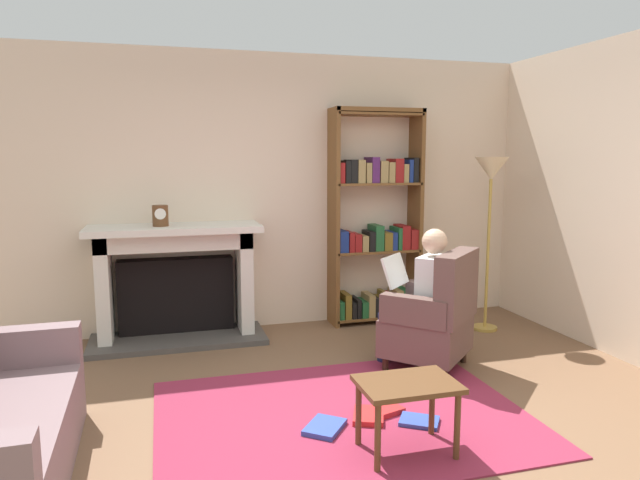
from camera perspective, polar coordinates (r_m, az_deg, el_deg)
The scene contains 12 objects.
ground at distance 3.70m, azimuth 3.76°, elevation -19.07°, with size 14.00×14.00×0.00m, color brown.
back_wall at distance 5.76m, azimuth -4.62°, elevation 4.77°, with size 5.60×0.10×2.70m, color beige.
side_wall_right at distance 5.76m, azimuth 25.15°, elevation 4.01°, with size 0.10×5.20×2.70m, color beige.
area_rug at distance 3.95m, azimuth 2.24°, elevation -17.09°, with size 2.40×1.80×0.01m, color maroon.
fireplace at distance 5.51m, azimuth -14.13°, elevation -3.75°, with size 1.58×0.64×1.08m.
mantel_clock at distance 5.32m, azimuth -15.61°, elevation 2.35°, with size 0.14×0.14×0.19m.
bookshelf at distance 5.87m, azimuth 5.60°, elevation 1.66°, with size 0.93×0.32×2.18m.
armchair_reading at distance 4.72m, azimuth 11.33°, elevation -7.55°, with size 0.89×0.89×0.97m.
seated_reader at distance 4.71m, azimuth 10.04°, elevation -5.08°, with size 0.58×0.58×1.14m.
side_table at distance 3.41m, azimuth 8.68°, elevation -14.81°, with size 0.56×0.39×0.43m.
scattered_books at distance 3.87m, azimuth 4.91°, elevation -17.32°, with size 0.92×0.45×0.04m.
floor_lamp at distance 5.75m, azimuth 16.64°, elevation 5.35°, with size 0.32×0.32×1.70m.
Camera 1 is at (-1.11, -3.09, 1.70)m, focal length 32.14 mm.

